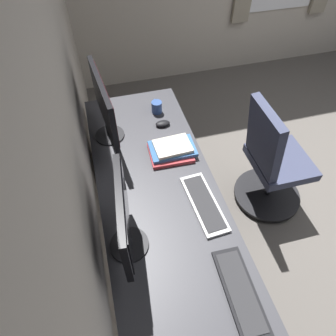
% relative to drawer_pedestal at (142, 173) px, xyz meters
% --- Properties ---
extents(wall_back, '(5.04, 0.10, 2.60)m').
position_rel_drawer_pedestal_xyz_m(wall_back, '(-0.42, 0.39, 0.95)').
color(wall_back, beige).
rests_on(wall_back, ground).
extents(desk, '(2.01, 0.70, 0.73)m').
position_rel_drawer_pedestal_xyz_m(desk, '(-0.50, -0.03, 0.32)').
color(desk, '#38383D').
rests_on(desk, ground).
extents(drawer_pedestal, '(0.40, 0.51, 0.69)m').
position_rel_drawer_pedestal_xyz_m(drawer_pedestal, '(0.00, 0.00, 0.00)').
color(drawer_pedestal, '#38383D').
rests_on(drawer_pedestal, ground).
extents(monitor_primary, '(0.47, 0.20, 0.44)m').
position_rel_drawer_pedestal_xyz_m(monitor_primary, '(-0.77, 0.20, 0.63)').
color(monitor_primary, black).
rests_on(monitor_primary, desk).
extents(monitor_secondary, '(0.58, 0.20, 0.45)m').
position_rel_drawer_pedestal_xyz_m(monitor_secondary, '(0.08, 0.18, 0.64)').
color(monitor_secondary, black).
rests_on(monitor_secondary, desk).
extents(keyboard_main, '(0.43, 0.16, 0.02)m').
position_rel_drawer_pedestal_xyz_m(keyboard_main, '(-0.63, -0.25, 0.39)').
color(keyboard_main, silver).
rests_on(keyboard_main, desk).
extents(keyboard_spare, '(0.43, 0.16, 0.02)m').
position_rel_drawer_pedestal_xyz_m(keyboard_spare, '(-1.13, -0.25, 0.39)').
color(keyboard_spare, black).
rests_on(keyboard_spare, desk).
extents(mouse_main, '(0.06, 0.10, 0.03)m').
position_rel_drawer_pedestal_xyz_m(mouse_main, '(0.08, -0.20, 0.40)').
color(mouse_main, black).
rests_on(mouse_main, desk).
extents(book_stack_near, '(0.23, 0.30, 0.07)m').
position_rel_drawer_pedestal_xyz_m(book_stack_near, '(-0.20, -0.18, 0.41)').
color(book_stack_near, '#B2383D').
rests_on(book_stack_near, desk).
extents(coffee_mug, '(0.12, 0.08, 0.09)m').
position_rel_drawer_pedestal_xyz_m(coffee_mug, '(0.25, -0.19, 0.43)').
color(coffee_mug, '#335193').
rests_on(coffee_mug, desk).
extents(office_chair, '(0.56, 0.56, 0.97)m').
position_rel_drawer_pedestal_xyz_m(office_chair, '(-0.25, -0.96, 0.11)').
color(office_chair, '#383D56').
rests_on(office_chair, ground).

